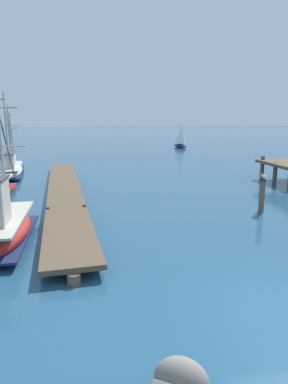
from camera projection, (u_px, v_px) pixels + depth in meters
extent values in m
cube|color=brown|center=(65.00, 190.00, 18.93)|extent=(3.53, 21.45, 0.16)
cylinder|color=brown|center=(74.00, 279.00, 8.87)|extent=(0.36, 0.36, 0.29)
cylinder|color=brown|center=(68.00, 221.00, 13.93)|extent=(0.36, 0.36, 0.29)
cylinder|color=brown|center=(65.00, 194.00, 18.98)|extent=(0.36, 0.36, 0.29)
cylinder|color=brown|center=(63.00, 178.00, 24.03)|extent=(0.36, 0.36, 0.29)
cylinder|color=brown|center=(62.00, 168.00, 29.09)|extent=(0.36, 0.36, 0.29)
cube|color=#333338|center=(48.00, 208.00, 14.67)|extent=(0.14, 0.21, 0.08)
cube|color=#333338|center=(85.00, 205.00, 15.06)|extent=(0.14, 0.21, 0.08)
ellipsoid|color=silver|center=(12.00, 170.00, 26.10)|extent=(2.36, 6.97, 0.76)
cube|color=#B2AD9E|center=(12.00, 166.00, 26.02)|extent=(2.10, 6.27, 0.08)
cube|color=#19234C|center=(12.00, 173.00, 26.13)|extent=(2.36, 6.84, 0.08)
cube|color=silver|center=(10.00, 161.00, 24.95)|extent=(0.93, 2.02, 1.03)
cube|color=#3D3D42|center=(10.00, 153.00, 24.83)|extent=(1.01, 2.18, 0.06)
cylinder|color=#B2ADA3|center=(10.00, 136.00, 25.84)|extent=(0.11, 0.11, 4.63)
cylinder|color=#B2ADA3|center=(9.00, 129.00, 25.73)|extent=(1.32, 0.23, 0.06)
cylinder|color=#333338|center=(11.00, 132.00, 26.95)|extent=(0.34, 2.39, 3.43)
cylinder|color=#B2ADA3|center=(11.00, 138.00, 27.33)|extent=(0.11, 0.11, 4.04)
cylinder|color=#B2ADA3|center=(10.00, 125.00, 27.11)|extent=(1.32, 0.23, 0.06)
cylinder|color=#333338|center=(12.00, 135.00, 28.31)|extent=(0.30, 2.09, 2.99)
cylinder|color=#B2ADA3|center=(6.00, 132.00, 23.53)|extent=(0.11, 0.11, 5.37)
cylinder|color=#B2ADA3|center=(6.00, 128.00, 23.47)|extent=(1.32, 0.23, 0.06)
cylinder|color=#333338|center=(8.00, 127.00, 24.82)|extent=(0.39, 2.77, 3.97)
cube|color=#19234C|center=(0.00, 237.00, 11.66)|extent=(2.08, 4.89, 0.08)
cylinder|color=#333338|center=(1.00, 126.00, 12.54)|extent=(0.05, 2.91, 4.14)
cylinder|color=#B2ADA3|center=(1.00, 155.00, 12.38)|extent=(0.11, 0.11, 4.08)
cylinder|color=#B2ADA3|center=(1.00, 146.00, 12.32)|extent=(1.81, 0.08, 0.06)
cylinder|color=#333338|center=(7.00, 147.00, 13.40)|extent=(0.05, 2.13, 3.02)
cylinder|color=brown|center=(262.00, 167.00, 24.50)|extent=(0.28, 0.28, 1.68)
cylinder|color=brown|center=(275.00, 173.00, 22.76)|extent=(0.28, 0.28, 1.44)
cylinder|color=brown|center=(262.00, 196.00, 15.74)|extent=(0.26, 0.26, 1.54)
cylinder|color=#28282D|center=(263.00, 180.00, 15.58)|extent=(0.30, 0.30, 0.06)
cylinder|color=gold|center=(263.00, 179.00, 15.56)|extent=(0.01, 0.01, 0.07)
cylinder|color=gold|center=(264.00, 179.00, 15.58)|extent=(0.01, 0.01, 0.07)
ellipsoid|color=white|center=(263.00, 177.00, 15.55)|extent=(0.19, 0.30, 0.13)
ellipsoid|color=silver|center=(263.00, 177.00, 15.50)|extent=(0.09, 0.24, 0.09)
ellipsoid|color=#383838|center=(265.00, 177.00, 15.41)|extent=(0.04, 0.07, 0.04)
ellipsoid|color=silver|center=(265.00, 176.00, 15.55)|extent=(0.09, 0.24, 0.09)
ellipsoid|color=#383838|center=(266.00, 177.00, 15.45)|extent=(0.04, 0.07, 0.04)
cone|color=white|center=(266.00, 177.00, 15.41)|extent=(0.09, 0.10, 0.07)
sphere|color=white|center=(262.00, 174.00, 15.63)|extent=(0.08, 0.08, 0.08)
cone|color=gold|center=(261.00, 174.00, 15.67)|extent=(0.03, 0.05, 0.02)
ellipsoid|color=slate|center=(181.00, 382.00, 5.09)|extent=(1.07, 1.00, 0.77)
ellipsoid|color=navy|center=(180.00, 146.00, 51.26)|extent=(1.87, 3.55, 0.60)
cylinder|color=#B2ADA3|center=(180.00, 133.00, 50.94)|extent=(0.08, 0.08, 3.20)
cone|color=silver|center=(181.00, 134.00, 50.66)|extent=(2.31, 2.11, 2.88)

